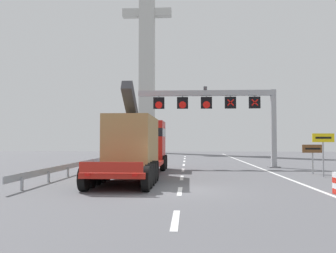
# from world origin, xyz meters

# --- Properties ---
(ground) EXTENTS (112.00, 112.00, 0.00)m
(ground) POSITION_xyz_m (0.00, 0.00, 0.00)
(ground) COLOR #5B5B60
(lane_markings) EXTENTS (0.20, 41.70, 0.01)m
(lane_markings) POSITION_xyz_m (0.10, 13.55, 0.01)
(lane_markings) COLOR silver
(lane_markings) RESTS_ON ground
(edge_line_right) EXTENTS (0.20, 63.00, 0.01)m
(edge_line_right) POSITION_xyz_m (6.20, 12.00, 0.01)
(edge_line_right) COLOR silver
(edge_line_right) RESTS_ON ground
(overhead_lane_gantry) EXTENTS (11.59, 0.90, 6.67)m
(overhead_lane_gantry) POSITION_xyz_m (3.36, 13.70, 5.16)
(overhead_lane_gantry) COLOR #9EA0A5
(overhead_lane_gantry) RESTS_ON ground
(heavy_haul_truck_red) EXTENTS (3.05, 14.07, 5.30)m
(heavy_haul_truck_red) POSITION_xyz_m (-2.65, 6.75, 1.99)
(heavy_haul_truck_red) COLOR red
(heavy_haul_truck_red) RESTS_ON ground
(exit_sign_yellow) EXTENTS (1.30, 0.15, 2.63)m
(exit_sign_yellow) POSITION_xyz_m (8.64, 6.15, 1.96)
(exit_sign_yellow) COLOR #9EA0A5
(exit_sign_yellow) RESTS_ON ground
(tourist_info_sign_brown) EXTENTS (1.37, 0.15, 1.93)m
(tourist_info_sign_brown) POSITION_xyz_m (8.73, 8.23, 1.45)
(tourist_info_sign_brown) COLOR #9EA0A5
(tourist_info_sign_brown) RESTS_ON ground
(guardrail_left) EXTENTS (0.13, 33.55, 0.76)m
(guardrail_left) POSITION_xyz_m (-6.93, 14.78, 0.56)
(guardrail_left) COLOR #999EA3
(guardrail_left) RESTS_ON ground
(bridge_pylon_distant) EXTENTS (9.00, 2.00, 41.47)m
(bridge_pylon_distant) POSITION_xyz_m (-6.96, 48.84, 21.13)
(bridge_pylon_distant) COLOR #B7B7B2
(bridge_pylon_distant) RESTS_ON ground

